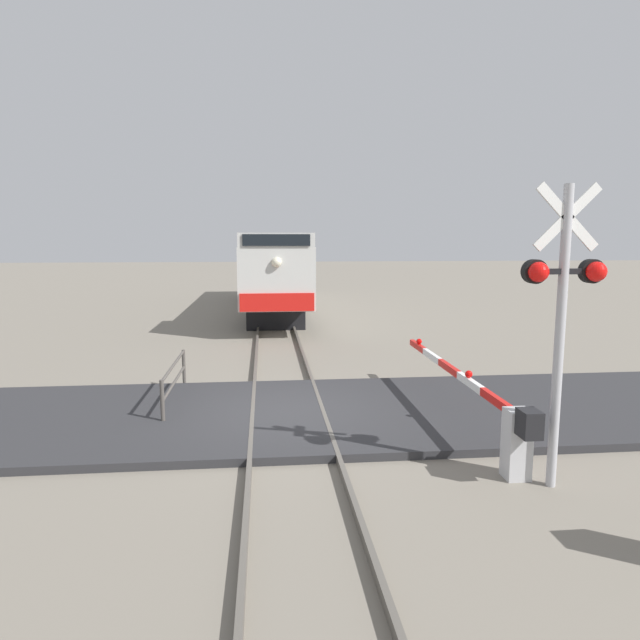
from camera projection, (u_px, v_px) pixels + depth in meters
name	position (u px, v px, depth m)	size (l,w,h in m)	color
ground_plane	(288.00, 417.00, 11.35)	(160.00, 160.00, 0.00)	gray
rail_track_left	(253.00, 415.00, 11.27)	(0.08, 80.00, 0.15)	#59544C
rail_track_right	(323.00, 413.00, 11.41)	(0.08, 80.00, 0.15)	#59544C
road_surface	(288.00, 414.00, 11.34)	(36.00, 4.89, 0.15)	#2D2D30
locomotive	(273.00, 271.00, 27.90)	(2.78, 17.63, 3.84)	black
crossing_signal	(563.00, 300.00, 7.79)	(1.18, 0.33, 4.39)	#ADADB2
crossing_gate	(491.00, 411.00, 9.34)	(0.36, 6.62, 1.19)	silver
guard_railing	(174.00, 378.00, 12.07)	(0.08, 3.00, 0.95)	#4C4742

